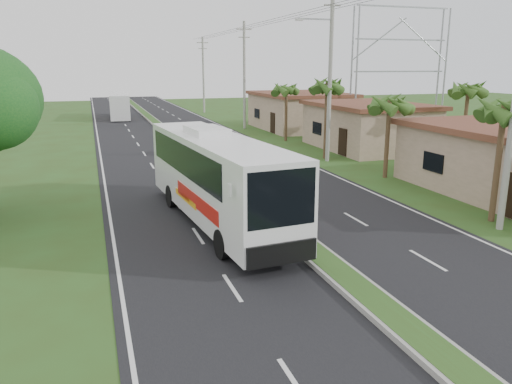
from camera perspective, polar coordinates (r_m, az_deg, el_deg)
name	(u,v)px	position (r m, az deg, el deg)	size (l,w,h in m)	color
ground	(336,274)	(16.55, 9.15, -9.19)	(180.00, 180.00, 0.00)	#32481A
road_asphalt	(203,163)	(34.80, -6.05, 3.34)	(14.00, 160.00, 0.02)	black
median_strip	(203,161)	(34.78, -6.06, 3.49)	(1.20, 160.00, 0.18)	gray
lane_edge_left	(102,169)	(34.06, -17.14, 2.53)	(0.12, 160.00, 0.01)	silver
lane_edge_right	(293,158)	(36.77, 4.22, 3.95)	(0.12, 160.00, 0.01)	silver
shop_mid	(368,126)	(41.53, 12.63, 7.41)	(7.60, 10.60, 3.67)	gray
shop_far	(299,110)	(53.96, 4.98, 9.27)	(8.60, 11.60, 3.82)	gray
palm_verge_a	(504,111)	(23.11, 26.51, 8.32)	(2.40, 2.40, 5.45)	#473321
palm_verge_b	(389,104)	(30.42, 15.01, 9.65)	(2.40, 2.40, 5.05)	#473321
palm_verge_c	(327,87)	(36.17, 8.13, 11.85)	(2.40, 2.40, 5.85)	#473321
palm_verge_d	(286,89)	(44.62, 3.49, 11.64)	(2.40, 2.40, 5.25)	#473321
palm_behind_shop	(468,90)	(37.67, 23.10, 10.67)	(2.40, 2.40, 5.65)	#473321
utility_pole_b	(330,70)	(35.10, 8.44, 13.62)	(3.20, 0.28, 12.00)	gray
utility_pole_c	(244,74)	(53.76, -1.35, 13.29)	(1.60, 0.28, 11.00)	gray
utility_pole_d	(203,74)	(73.13, -6.04, 13.26)	(1.60, 0.28, 10.50)	gray
billboard_lattice	(400,63)	(52.31, 16.13, 14.00)	(10.18, 1.18, 12.07)	gray
coach_bus_main	(216,173)	(20.90, -4.59, 2.18)	(3.66, 12.46, 3.97)	white
coach_bus_far	(120,104)	(67.23, -15.32, 9.64)	(2.84, 10.71, 3.09)	silver
motorcyclist	(227,205)	(21.00, -3.32, -1.54)	(1.86, 0.70, 2.31)	black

